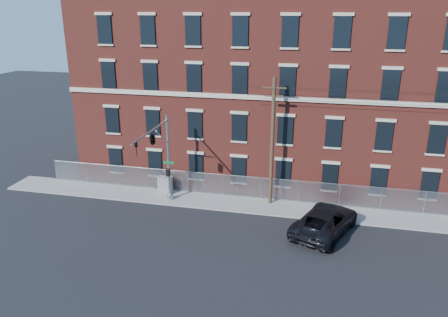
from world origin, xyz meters
name	(u,v)px	position (x,y,z in m)	size (l,w,h in m)	color
ground	(231,235)	(0.00, 0.00, 0.00)	(140.00, 140.00, 0.00)	black
sidewalk	(404,220)	(12.00, 5.00, 0.06)	(65.00, 3.00, 0.12)	gray
mill_building	(400,90)	(12.00, 13.93, 8.15)	(55.30, 14.32, 16.30)	maroon
chain_link_fence	(403,200)	(12.00, 6.30, 1.06)	(59.06, 0.06, 1.85)	#A5A8AD
traffic_signal_mast	(157,146)	(-6.00, 2.18, 5.39)	(0.90, 6.75, 7.00)	#9EA0A5
utility_pole_near	(272,140)	(2.00, 5.60, 5.34)	(1.80, 0.28, 10.00)	#433221
pickup_truck	(325,221)	(6.28, 1.83, 0.91)	(3.00, 6.52, 1.81)	black
utility_cabinet	(165,185)	(-6.82, 5.62, 0.84)	(1.16, 0.58, 1.45)	gray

